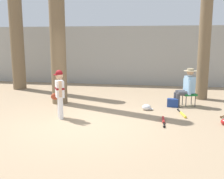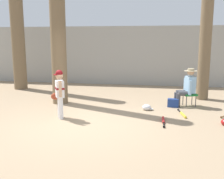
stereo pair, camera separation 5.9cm
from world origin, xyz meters
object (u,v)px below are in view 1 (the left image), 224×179
Objects in this scene: tree_near_player at (57,22)px; tree_behind_spectator at (206,26)px; bat_red_barrel at (163,121)px; batting_helmet_white at (147,107)px; folding_stool at (189,95)px; seated_spectator at (186,86)px; tree_far_left at (15,14)px; young_ballplayer at (59,91)px; handbag_beside_stool at (173,103)px; bat_yellow_trainer at (183,114)px.

tree_behind_spectator is at bearing 17.02° from tree_near_player.
tree_near_player is 7.29× the size of bat_red_barrel.
tree_behind_spectator reaches higher than batting_helmet_white.
batting_helmet_white is at bearing -150.24° from folding_stool.
tree_near_player is 4.97m from tree_behind_spectator.
seated_spectator is 7.44m from tree_far_left.
tree_behind_spectator reaches higher than seated_spectator.
young_ballplayer is 3.84× the size of handbag_beside_stool.
bat_yellow_trainer is at bearing -25.05° from tree_far_left.
young_ballplayer is (0.64, -1.68, -1.88)m from tree_near_player.
bat_yellow_trainer is at bearing -22.63° from batting_helmet_white.
handbag_beside_stool reaches higher than bat_red_barrel.
handbag_beside_stool is at bearing 103.50° from bat_yellow_trainer.
tree_near_player is at bearing -175.98° from seated_spectator.
folding_stool is 0.41× the size of seated_spectator.
handbag_beside_stool is 0.41× the size of bat_red_barrel.
bat_red_barrel is at bearing 2.71° from young_ballplayer.
bat_yellow_trainer is 2.53× the size of batting_helmet_white.
handbag_beside_stool is at bearing -127.84° from tree_behind_spectator.
tree_behind_spectator is at bearing 70.07° from bat_yellow_trainer.
tree_behind_spectator is at bearing 45.41° from batting_helmet_white.
tree_far_left is 8.51× the size of bat_red_barrel.
seated_spectator is 1.52m from batting_helmet_white.
batting_helmet_white reaches higher than bat_red_barrel.
tree_far_left reaches higher than bat_red_barrel.
folding_stool is at bearing 4.30° from tree_near_player.
young_ballplayer is 3.58m from handbag_beside_stool.
handbag_beside_stool is (-0.42, -0.20, -0.51)m from seated_spectator.
tree_near_player is 12.12× the size of folding_stool.
bat_yellow_trainer is at bearing -103.62° from folding_stool.
young_ballplayer is 2.64× the size of folding_stool.
handbag_beside_stool is 1.67m from bat_red_barrel.
tree_behind_spectator is 16.73× the size of handbag_beside_stool.
folding_stool is 1.53m from batting_helmet_white.
folding_stool reaches higher than batting_helmet_white.
batting_helmet_white is at bearing -149.28° from seated_spectator.
tree_near_player is at bearing 155.31° from bat_red_barrel.
bat_red_barrel is at bearing -127.56° from bat_yellow_trainer.
seated_spectator reaches higher than bat_red_barrel.
bat_red_barrel is at bearing -100.73° from handbag_beside_stool.
seated_spectator is at bearing 29.62° from young_ballplayer.
seated_spectator is 1.46× the size of bat_red_barrel.
tree_near_player is at bearing 167.67° from bat_yellow_trainer.
young_ballplayer reaches higher than folding_stool.
tree_near_player is 3.48m from tree_far_left.
bat_yellow_trainer is (3.92, -0.86, -2.59)m from tree_near_player.
bat_yellow_trainer is (0.23, -0.94, -0.10)m from handbag_beside_stool.
bat_yellow_trainer is at bearing -76.50° from handbag_beside_stool.
tree_behind_spectator is (4.76, 1.46, -0.07)m from tree_near_player.
tree_far_left is 6.85m from batting_helmet_white.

